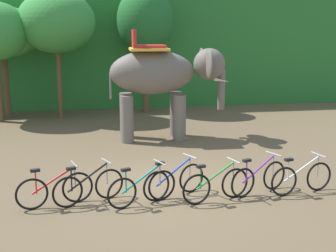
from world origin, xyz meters
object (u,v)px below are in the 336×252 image
object	(u,v)px
tree_center_right	(56,22)
elephant	(162,76)
tree_left	(2,33)
bike_black	(89,187)
bike_purple	(259,178)
bike_blue	(174,181)
bike_green	(216,185)
bike_red	(55,189)
bike_white	(302,178)
bike_teal	(142,188)
tree_far_left	(145,21)

from	to	relation	value
tree_center_right	elephant	world-z (taller)	tree_center_right
tree_left	bike_black	distance (m)	11.65
tree_left	bike_purple	xyz separation A→B (m)	(7.39, -10.72, -3.24)
bike_black	bike_blue	world-z (taller)	same
tree_left	bike_green	xyz separation A→B (m)	(6.25, -11.03, -3.24)
tree_center_right	bike_blue	world-z (taller)	tree_center_right
tree_left	bike_red	world-z (taller)	tree_left
bike_black	bike_white	size ratio (longest dim) A/B	0.94
elephant	bike_blue	distance (m)	5.99
bike_blue	bike_purple	distance (m)	2.01
elephant	bike_red	xyz separation A→B (m)	(-3.30, -5.80, -1.82)
tree_left	bike_white	distance (m)	14.12
tree_left	elephant	xyz separation A→B (m)	(5.99, -4.91, -1.43)
bike_teal	bike_white	distance (m)	3.80
tree_far_left	bike_teal	size ratio (longest dim) A/B	3.52
tree_center_right	bike_red	size ratio (longest dim) A/B	3.24
bike_black	bike_green	size ratio (longest dim) A/B	0.96
tree_center_right	bike_teal	xyz separation A→B (m)	(2.32, -10.50, -3.67)
tree_far_left	bike_white	size ratio (longest dim) A/B	3.36
bike_black	bike_purple	xyz separation A→B (m)	(3.97, -0.06, 0.00)
bike_black	bike_white	bearing A→B (deg)	-2.65
bike_red	bike_purple	world-z (taller)	same
bike_red	bike_black	world-z (taller)	same
tree_left	elephant	bearing A→B (deg)	-39.38
bike_blue	bike_white	size ratio (longest dim) A/B	0.93
bike_blue	bike_teal	bearing A→B (deg)	-155.35
bike_red	bike_blue	xyz separation A→B (m)	(2.69, 0.13, 0.00)
tree_far_left	bike_green	world-z (taller)	tree_far_left
bike_black	bike_teal	xyz separation A→B (m)	(1.17, -0.29, 0.00)
tree_far_left	bike_purple	size ratio (longest dim) A/B	3.55
bike_blue	bike_white	distance (m)	3.02
tree_left	tree_center_right	world-z (taller)	tree_center_right
bike_red	bike_black	bearing A→B (deg)	4.49
tree_far_left	bike_blue	size ratio (longest dim) A/B	3.60
tree_center_right	tree_far_left	distance (m)	3.89
bike_teal	bike_blue	size ratio (longest dim) A/B	1.02
elephant	bike_teal	distance (m)	6.46
bike_white	bike_green	bearing A→B (deg)	-176.22
tree_center_right	tree_far_left	xyz separation A→B (m)	(3.80, 0.79, 0.07)
tree_center_right	bike_green	world-z (taller)	tree_center_right
tree_left	bike_green	bearing A→B (deg)	-60.45
bike_red	bike_blue	world-z (taller)	same
bike_green	tree_far_left	bearing A→B (deg)	90.92
elephant	bike_white	xyz separation A→B (m)	(2.40, -5.97, -1.82)
bike_blue	bike_purple	bearing A→B (deg)	-3.59
elephant	bike_purple	world-z (taller)	elephant
tree_left	bike_blue	bearing A→B (deg)	-63.09
bike_purple	bike_teal	bearing A→B (deg)	-175.20
bike_black	bike_blue	xyz separation A→B (m)	(1.95, 0.07, 0.00)
bike_white	tree_far_left	bearing A→B (deg)	101.65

